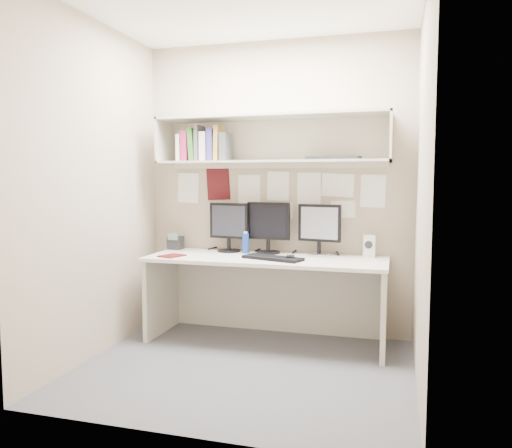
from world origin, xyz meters
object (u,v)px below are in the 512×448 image
(desk, at_px, (266,299))
(monitor_center, at_px, (268,225))
(monitor_right, at_px, (319,227))
(monitor_left, at_px, (229,225))
(speaker, at_px, (369,246))
(desk_phone, at_px, (175,243))
(keyboard, at_px, (273,258))
(maroon_notebook, at_px, (172,256))

(desk, bearing_deg, monitor_center, 99.49)
(monitor_center, relative_size, monitor_right, 1.03)
(monitor_left, xyz_separation_m, speaker, (1.23, -0.00, -0.15))
(desk, distance_m, desk_phone, 1.05)
(monitor_center, relative_size, desk_phone, 2.83)
(speaker, bearing_deg, keyboard, -166.17)
(monitor_left, bearing_deg, monitor_center, 8.55)
(desk, distance_m, monitor_left, 0.76)
(desk_phone, bearing_deg, maroon_notebook, -68.86)
(monitor_left, height_order, keyboard, monitor_left)
(monitor_left, bearing_deg, keyboard, -26.16)
(keyboard, relative_size, desk_phone, 3.14)
(keyboard, bearing_deg, monitor_center, 128.47)
(maroon_notebook, xyz_separation_m, desk_phone, (-0.16, 0.41, 0.06))
(desk, xyz_separation_m, maroon_notebook, (-0.77, -0.19, 0.37))
(desk, relative_size, maroon_notebook, 10.19)
(monitor_center, height_order, keyboard, monitor_center)
(keyboard, bearing_deg, monitor_left, 163.86)
(monitor_center, xyz_separation_m, keyboard, (0.12, -0.34, -0.23))
(monitor_center, height_order, speaker, monitor_center)
(monitor_center, distance_m, monitor_right, 0.45)
(monitor_left, distance_m, speaker, 1.24)
(monitor_center, xyz_separation_m, speaker, (0.87, -0.00, -0.15))
(monitor_right, height_order, speaker, monitor_right)
(monitor_center, bearing_deg, desk, -75.34)
(desk, xyz_separation_m, keyboard, (0.09, -0.12, 0.38))
(speaker, height_order, maroon_notebook, speaker)
(desk, distance_m, keyboard, 0.40)
(maroon_notebook, bearing_deg, monitor_right, 38.11)
(monitor_left, distance_m, keyboard, 0.64)
(desk, relative_size, monitor_center, 4.45)
(monitor_left, relative_size, keyboard, 0.88)
(keyboard, relative_size, speaker, 2.70)
(monitor_left, bearing_deg, desk_phone, -171.55)
(monitor_left, relative_size, monitor_right, 1.00)
(desk, height_order, monitor_center, monitor_center)
(desk, relative_size, monitor_left, 4.56)
(monitor_right, distance_m, speaker, 0.44)
(monitor_right, distance_m, maroon_notebook, 1.28)
(monitor_center, xyz_separation_m, maroon_notebook, (-0.74, -0.41, -0.24))
(monitor_center, bearing_deg, monitor_right, 5.18)
(monitor_center, distance_m, desk_phone, 0.91)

